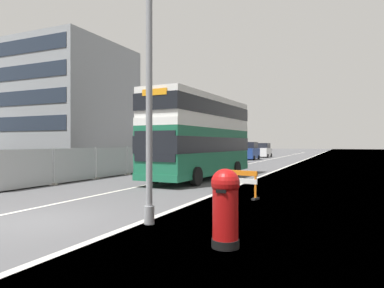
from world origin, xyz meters
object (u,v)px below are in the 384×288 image
(car_receding_mid, at_px, (250,152))
(car_receding_far, at_px, (264,151))
(double_decker_bus, at_px, (201,136))
(red_pillar_postbox, at_px, (225,204))
(car_oncoming_near, at_px, (232,154))
(roadworks_barrier, at_px, (240,181))
(lamppost_foreground, at_px, (149,74))

(car_receding_mid, height_order, car_receding_far, car_receding_mid)
(double_decker_bus, bearing_deg, red_pillar_postbox, -65.21)
(red_pillar_postbox, distance_m, car_receding_mid, 40.37)
(red_pillar_postbox, height_order, car_receding_mid, car_receding_mid)
(car_oncoming_near, bearing_deg, car_receding_mid, 92.01)
(roadworks_barrier, bearing_deg, car_receding_mid, 104.07)
(lamppost_foreground, bearing_deg, car_receding_mid, 100.64)
(double_decker_bus, height_order, red_pillar_postbox, double_decker_bus)
(lamppost_foreground, bearing_deg, roadworks_barrier, 79.24)
(double_decker_bus, xyz_separation_m, car_oncoming_near, (-3.44, 17.29, -1.63))
(roadworks_barrier, relative_size, car_oncoming_near, 0.34)
(car_oncoming_near, xyz_separation_m, car_receding_mid, (-0.31, 8.90, 0.03))
(lamppost_foreground, bearing_deg, car_receding_far, 98.78)
(double_decker_bus, height_order, car_receding_mid, double_decker_bus)
(lamppost_foreground, height_order, red_pillar_postbox, lamppost_foreground)
(car_receding_far, bearing_deg, car_oncoming_near, -88.60)
(double_decker_bus, relative_size, roadworks_barrier, 7.07)
(lamppost_foreground, height_order, car_receding_far, lamppost_foreground)
(lamppost_foreground, relative_size, car_oncoming_near, 1.96)
(car_oncoming_near, distance_m, car_receding_mid, 8.91)
(double_decker_bus, xyz_separation_m, car_receding_mid, (-3.76, 26.20, -1.59))
(double_decker_bus, bearing_deg, lamppost_foreground, -74.02)
(double_decker_bus, height_order, lamppost_foreground, lamppost_foreground)
(double_decker_bus, bearing_deg, car_receding_far, 96.29)
(lamppost_foreground, relative_size, red_pillar_postbox, 5.19)
(double_decker_bus, bearing_deg, car_receding_mid, 98.16)
(double_decker_bus, bearing_deg, car_oncoming_near, 101.27)
(car_receding_far, bearing_deg, lamppost_foreground, -81.22)
(lamppost_foreground, distance_m, car_oncoming_near, 30.04)
(double_decker_bus, relative_size, lamppost_foreground, 1.24)
(red_pillar_postbox, distance_m, car_receding_far, 49.23)
(roadworks_barrier, height_order, car_oncoming_near, car_oncoming_near)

